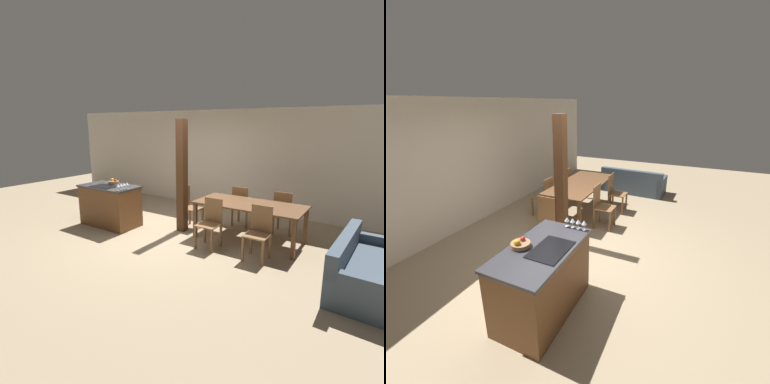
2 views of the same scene
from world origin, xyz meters
TOP-DOWN VIEW (x-y plane):
  - ground_plane at (0.00, 0.00)m, footprint 16.00×16.00m
  - wall_back at (0.00, 2.63)m, footprint 11.20×0.08m
  - kitchen_island at (-1.39, -0.23)m, footprint 1.38×0.75m
  - fruit_bowl at (-1.49, -0.01)m, footprint 0.24×0.24m
  - wine_glass_near at (-0.77, -0.53)m, footprint 0.07×0.07m
  - wine_glass_middle at (-0.77, -0.45)m, footprint 0.07×0.07m
  - wine_glass_far at (-0.77, -0.36)m, footprint 0.07×0.07m
  - wine_glass_end at (-0.77, -0.27)m, footprint 0.07×0.07m
  - dining_table at (1.68, 0.64)m, footprint 2.14×0.98m
  - dining_chair_near_left at (1.20, -0.08)m, footprint 0.40×0.40m
  - dining_chair_near_right at (2.16, -0.08)m, footprint 0.40×0.40m
  - dining_chair_far_left at (1.20, 1.35)m, footprint 0.40×0.40m
  - dining_chair_far_right at (2.16, 1.35)m, footprint 0.40×0.40m
  - dining_chair_head_end at (0.24, 0.64)m, footprint 0.40×0.40m
  - couch at (3.80, -0.15)m, footprint 0.92×1.86m
  - timber_post at (0.23, 0.37)m, footprint 0.18×0.18m

SIDE VIEW (x-z plane):
  - ground_plane at x=0.00m, z-range 0.00..0.00m
  - couch at x=3.80m, z-range -0.11..0.63m
  - kitchen_island at x=-1.39m, z-range 0.00..0.94m
  - dining_chair_near_left at x=1.20m, z-range 0.02..0.96m
  - dining_chair_near_right at x=2.16m, z-range 0.02..0.96m
  - dining_chair_far_left at x=1.20m, z-range 0.02..0.96m
  - dining_chair_far_right at x=2.16m, z-range 0.02..0.96m
  - dining_chair_head_end at x=0.24m, z-range 0.02..0.96m
  - dining_table at x=1.68m, z-range 0.30..1.06m
  - fruit_bowl at x=-1.49m, z-range 0.92..1.04m
  - wine_glass_near at x=-0.77m, z-range 0.98..1.12m
  - wine_glass_middle at x=-0.77m, z-range 0.98..1.12m
  - wine_glass_far at x=-0.77m, z-range 0.98..1.12m
  - wine_glass_end at x=-0.77m, z-range 0.98..1.12m
  - timber_post at x=0.23m, z-range 0.00..2.42m
  - wall_back at x=0.00m, z-range 0.00..2.70m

